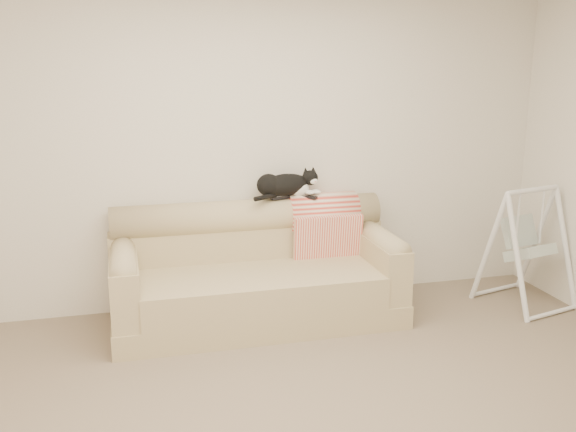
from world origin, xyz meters
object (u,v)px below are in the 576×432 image
Objects in this scene: sofa at (256,275)px; baby_swing at (527,246)px; remote_b at (307,197)px; tuxedo_cat at (286,185)px; remote_a at (281,197)px.

sofa is 2.24m from baby_swing.
sofa is 0.76m from remote_b.
sofa is 13.93× the size of remote_b.
baby_swing is at bearing -15.11° from remote_b.
baby_swing is at bearing -6.83° from sofa.
tuxedo_cat is (0.30, 0.24, 0.66)m from sofa.
remote_b reaches higher than sofa.
baby_swing is at bearing -14.76° from tuxedo_cat.
remote_b is 1.85m from baby_swing.
tuxedo_cat is at bearing 168.95° from remote_b.
remote_a reaches higher than remote_b.
sofa is 0.76m from tuxedo_cat.
remote_b is at bearing -11.05° from tuxedo_cat.
baby_swing is at bearing -14.21° from remote_a.
remote_a reaches higher than sofa.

